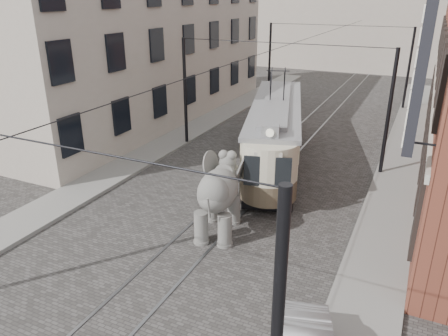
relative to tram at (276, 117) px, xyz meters
The scene contains 9 objects.
ground 6.07m from the tram, 89.16° to the right, with size 120.00×120.00×0.00m, color #464340.
tram_rails 6.06m from the tram, 89.16° to the right, with size 1.54×80.00×0.02m, color slate, non-canonical shape.
sidewalk_right 8.57m from the tram, 42.57° to the right, with size 2.00×60.00×0.15m, color slate.
sidewalk_left 8.81m from the tram, 138.96° to the right, with size 2.00×60.00×0.15m, color slate.
stucco_building 12.07m from the tram, 157.99° to the left, with size 7.00×24.00×10.00m, color #A09385.
distant_block 34.72m from the tram, 89.86° to the left, with size 28.00×10.00×14.00m, color #A09385.
catenary 0.87m from the tram, 101.38° to the right, with size 11.00×30.20×6.00m, color black, non-canonical shape.
tram is the anchor object (origin of this frame).
elephant 7.91m from the tram, 86.01° to the right, with size 2.37×4.30×2.63m, color #63615B, non-canonical shape.
Camera 1 is at (6.56, -14.64, 8.16)m, focal length 34.45 mm.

